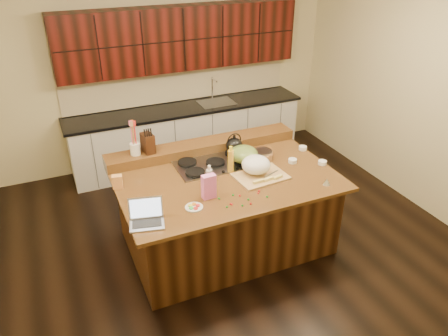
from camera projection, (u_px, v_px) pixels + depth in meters
name	position (u px, v px, depth m)	size (l,w,h in m)	color
room	(226.00, 141.00, 4.65)	(5.52, 5.02, 2.72)	black
island	(226.00, 210.00, 5.08)	(2.40, 1.60, 0.92)	black
back_ledge	(203.00, 146.00, 5.39)	(2.40, 0.30, 0.12)	black
cooktop	(215.00, 163.00, 5.09)	(0.92, 0.52, 0.05)	gray
back_counter	(185.00, 103.00, 6.72)	(3.70, 0.66, 2.40)	silver
kettle	(234.00, 145.00, 5.24)	(0.20, 0.20, 0.18)	black
green_bowl	(244.00, 154.00, 5.03)	(0.34, 0.34, 0.19)	#59732E
laptop	(146.00, 217.00, 4.07)	(0.37, 0.32, 0.22)	#B7B7BC
oil_bottle	(231.00, 161.00, 4.88)	(0.07, 0.07, 0.27)	gold
vinegar_bottle	(209.00, 180.00, 4.53)	(0.06, 0.06, 0.25)	silver
wooden_tray	(257.00, 167.00, 4.83)	(0.59, 0.47, 0.23)	tan
ramekin_a	(322.00, 163.00, 5.09)	(0.10, 0.10, 0.04)	white
ramekin_b	(303.00, 148.00, 5.43)	(0.10, 0.10, 0.04)	white
ramekin_c	(293.00, 161.00, 5.13)	(0.10, 0.10, 0.04)	white
strainer_bowl	(263.00, 156.00, 5.20)	(0.24, 0.24, 0.09)	#996B3F
kitchen_timer	(327.00, 182.00, 4.69)	(0.08, 0.08, 0.07)	silver
pink_bag	(209.00, 187.00, 4.41)	(0.14, 0.07, 0.26)	#F774D0
candy_plate	(194.00, 207.00, 4.30)	(0.18, 0.18, 0.01)	white
package_box	(117.00, 182.00, 4.61)	(0.11, 0.07, 0.15)	#F0A154
utensil_crock	(135.00, 149.00, 5.03)	(0.12, 0.12, 0.14)	white
knife_block	(148.00, 143.00, 5.07)	(0.11, 0.19, 0.23)	black
gumdrop_0	(240.00, 196.00, 4.49)	(0.02, 0.02, 0.02)	red
gumdrop_1	(242.00, 205.00, 4.33)	(0.02, 0.02, 0.02)	#198C26
gumdrop_2	(231.00, 204.00, 4.35)	(0.02, 0.02, 0.02)	red
gumdrop_3	(219.00, 198.00, 4.44)	(0.02, 0.02, 0.02)	#198C26
gumdrop_4	(258.00, 193.00, 4.53)	(0.02, 0.02, 0.02)	red
gumdrop_5	(233.00, 195.00, 4.50)	(0.02, 0.02, 0.02)	#198C26
gumdrop_6	(251.00, 204.00, 4.35)	(0.02, 0.02, 0.02)	red
gumdrop_7	(267.00, 197.00, 4.47)	(0.02, 0.02, 0.02)	#198C26
gumdrop_8	(232.00, 204.00, 4.34)	(0.02, 0.02, 0.02)	red
gumdrop_9	(248.00, 199.00, 4.42)	(0.02, 0.02, 0.02)	#198C26
gumdrop_10	(259.00, 191.00, 4.57)	(0.02, 0.02, 0.02)	red
gumdrop_11	(227.00, 207.00, 4.30)	(0.02, 0.02, 0.02)	#198C26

